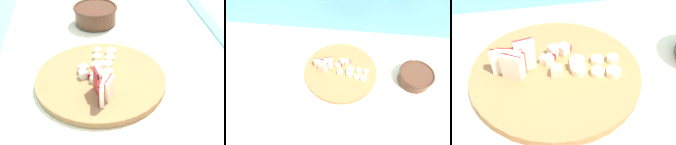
{
  "view_description": "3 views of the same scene",
  "coord_description": "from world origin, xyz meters",
  "views": [
    {
      "loc": [
        -0.64,
        0.12,
        1.45
      ],
      "look_at": [
        0.01,
        0.05,
        0.98
      ],
      "focal_mm": 49.78,
      "sensor_mm": 36.0,
      "label": 1
    },
    {
      "loc": [
        0.08,
        -0.46,
        1.69
      ],
      "look_at": [
        0.02,
        0.03,
        0.98
      ],
      "focal_mm": 30.26,
      "sensor_mm": 36.0,
      "label": 2
    },
    {
      "loc": [
        -0.02,
        -0.3,
        1.29
      ],
      "look_at": [
        0.04,
        0.05,
        0.95
      ],
      "focal_mm": 39.41,
      "sensor_mm": 36.0,
      "label": 3
    }
  ],
  "objects": [
    {
      "name": "tile_backsplash",
      "position": [
        0.0,
        0.39,
        0.69
      ],
      "size": [
        2.4,
        0.04,
        1.38
      ],
      "primitive_type": "cube",
      "color": "#5BA3C1",
      "rests_on": "ground"
    },
    {
      "name": "banana_slice_rows",
      "position": [
        0.11,
        0.06,
        0.95
      ],
      "size": [
        0.11,
        0.08,
        0.01
      ],
      "color": "#F4EAC6",
      "rests_on": "cutting_board"
    },
    {
      "name": "cutting_board",
      "position": [
        0.03,
        0.07,
        0.94
      ],
      "size": [
        0.35,
        0.35,
        0.02
      ],
      "primitive_type": "cylinder",
      "color": "olive",
      "rests_on": "tiled_countertop"
    },
    {
      "name": "apple_wedge_fan",
      "position": [
        -0.05,
        0.08,
        0.98
      ],
      "size": [
        0.09,
        0.05,
        0.07
      ],
      "color": "maroon",
      "rests_on": "cutting_board"
    },
    {
      "name": "apple_dice_pile",
      "position": [
        0.04,
        0.09,
        0.96
      ],
      "size": [
        0.08,
        0.09,
        0.02
      ],
      "color": "white",
      "rests_on": "cutting_board"
    }
  ]
}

